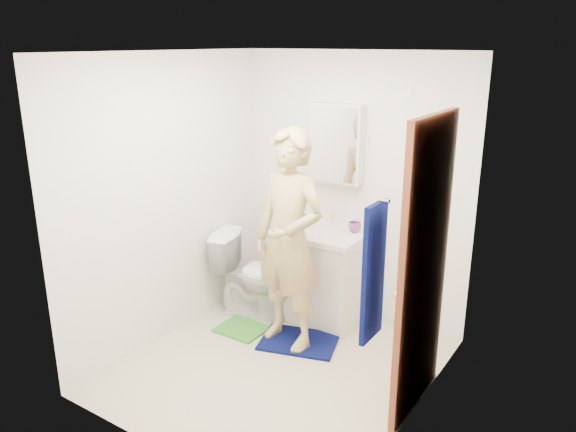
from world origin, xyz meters
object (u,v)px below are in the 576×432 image
at_px(vanity_cabinet, 321,277).
at_px(towel, 373,273).
at_px(medicine_cabinet, 337,143).
at_px(man, 289,240).
at_px(toothbrush_cup, 355,227).
at_px(soap_dispenser, 302,217).
at_px(toilet, 257,274).

bearing_deg(vanity_cabinet, towel, -51.53).
distance_m(medicine_cabinet, man, 1.04).
distance_m(vanity_cabinet, medicine_cabinet, 1.22).
bearing_deg(medicine_cabinet, man, -88.25).
bearing_deg(toothbrush_cup, man, -108.53).
bearing_deg(towel, medicine_cabinet, 124.61).
distance_m(soap_dispenser, man, 0.60).
relative_size(medicine_cabinet, toilet, 0.88).
relative_size(soap_dispenser, toothbrush_cup, 1.61).
xyz_separation_m(toilet, man, (0.56, -0.30, 0.54)).
bearing_deg(man, towel, -29.75).
bearing_deg(medicine_cabinet, toilet, -136.60).
height_order(toothbrush_cup, man, man).
bearing_deg(towel, man, 141.79).
distance_m(towel, toilet, 2.26).
relative_size(towel, toothbrush_cup, 7.07).
distance_m(medicine_cabinet, toilet, 1.41).
bearing_deg(man, vanity_cabinet, 100.88).
bearing_deg(towel, soap_dispenser, 133.32).
relative_size(medicine_cabinet, toothbrush_cup, 6.19).
relative_size(toilet, man, 0.44).
bearing_deg(soap_dispenser, man, -67.83).
height_order(toilet, toothbrush_cup, toothbrush_cup).
distance_m(towel, man, 1.50).
bearing_deg(toilet, towel, -141.90).
height_order(vanity_cabinet, toilet, vanity_cabinet).
height_order(towel, toilet, towel).
xyz_separation_m(medicine_cabinet, soap_dispenser, (-0.20, -0.24, -0.66)).
xyz_separation_m(towel, toilet, (-1.71, 1.20, -0.85)).
distance_m(vanity_cabinet, toothbrush_cup, 0.57).
xyz_separation_m(towel, toothbrush_cup, (-0.92, 1.61, -0.36)).
bearing_deg(man, toilet, 160.58).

